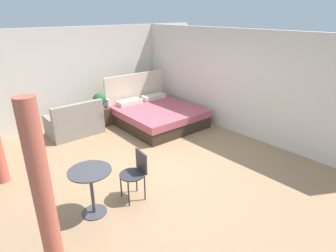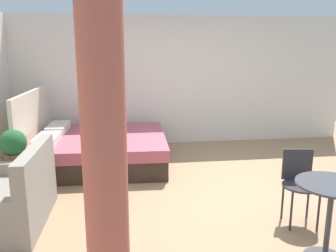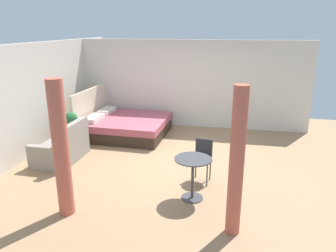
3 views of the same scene
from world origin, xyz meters
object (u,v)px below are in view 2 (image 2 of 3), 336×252
object	(u,v)px
bed	(95,148)
vase	(22,148)
couch	(12,200)
balcony_table	(330,207)
nightstand	(19,175)
potted_plant	(13,144)
cafe_chair_near_window	(299,179)

from	to	relation	value
bed	vase	world-z (taller)	bed
bed	couch	world-z (taller)	bed
bed	balcony_table	distance (m)	3.84
nightstand	balcony_table	xyz separation A→B (m)	(-2.01, -3.23, 0.29)
vase	balcony_table	world-z (taller)	balcony_table
couch	nightstand	bearing A→B (deg)	11.17
potted_plant	vase	distance (m)	0.25
nightstand	vase	distance (m)	0.37
nightstand	potted_plant	world-z (taller)	potted_plant
potted_plant	cafe_chair_near_window	distance (m)	3.53
bed	couch	bearing A→B (deg)	158.92
nightstand	cafe_chair_near_window	size ratio (longest dim) A/B	0.57
nightstand	couch	bearing A→B (deg)	-168.83
vase	balcony_table	distance (m)	3.83
balcony_table	potted_plant	bearing A→B (deg)	59.41
balcony_table	cafe_chair_near_window	bearing A→B (deg)	-7.63
bed	cafe_chair_near_window	distance (m)	3.34
potted_plant	cafe_chair_near_window	xyz separation A→B (m)	(-1.17, -3.33, -0.19)
bed	potted_plant	world-z (taller)	bed
balcony_table	cafe_chair_near_window	xyz separation A→B (m)	(0.74, -0.10, -0.02)
nightstand	vase	size ratio (longest dim) A/B	2.08
bed	nightstand	world-z (taller)	bed
balcony_table	cafe_chair_near_window	distance (m)	0.75
nightstand	balcony_table	size ratio (longest dim) A/B	0.62
cafe_chair_near_window	nightstand	bearing A→B (deg)	69.12
couch	nightstand	xyz separation A→B (m)	(0.91, 0.18, -0.05)
vase	balcony_table	xyz separation A→B (m)	(-2.13, -3.19, -0.05)
couch	balcony_table	bearing A→B (deg)	-109.78
potted_plant	balcony_table	bearing A→B (deg)	-120.59
bed	vase	xyz separation A→B (m)	(-0.94, 0.90, 0.30)
cafe_chair_near_window	potted_plant	bearing A→B (deg)	70.66
vase	nightstand	bearing A→B (deg)	161.34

